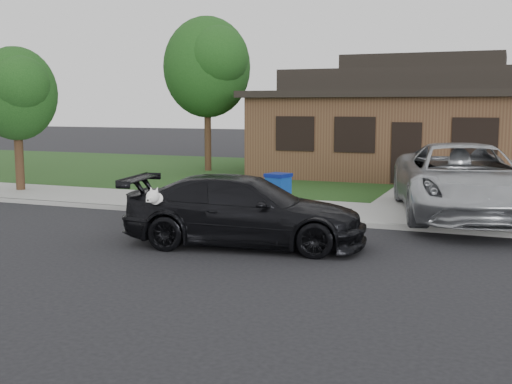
% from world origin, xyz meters
% --- Properties ---
extents(ground, '(120.00, 120.00, 0.00)m').
position_xyz_m(ground, '(0.00, 0.00, 0.00)').
color(ground, black).
rests_on(ground, ground).
extents(sidewalk, '(60.00, 3.00, 0.12)m').
position_xyz_m(sidewalk, '(0.00, 5.00, 0.06)').
color(sidewalk, gray).
rests_on(sidewalk, ground).
extents(curb, '(60.00, 0.12, 0.12)m').
position_xyz_m(curb, '(0.00, 3.50, 0.06)').
color(curb, gray).
rests_on(curb, ground).
extents(lawn, '(60.00, 13.00, 0.13)m').
position_xyz_m(lawn, '(0.00, 13.00, 0.07)').
color(lawn, '#193814').
rests_on(lawn, ground).
extents(driveway, '(4.50, 13.00, 0.14)m').
position_xyz_m(driveway, '(6.00, 10.00, 0.07)').
color(driveway, gray).
rests_on(driveway, ground).
extents(sedan, '(5.18, 2.76, 1.43)m').
position_xyz_m(sedan, '(2.33, 0.66, 0.72)').
color(sedan, black).
rests_on(sedan, ground).
extents(minivan, '(4.35, 6.90, 1.78)m').
position_xyz_m(minivan, '(6.25, 5.20, 1.03)').
color(minivan, '#A3A6AA').
rests_on(minivan, driveway).
extents(recycling_bin, '(0.69, 0.69, 0.94)m').
position_xyz_m(recycling_bin, '(1.61, 4.69, 0.59)').
color(recycling_bin, navy).
rests_on(recycling_bin, sidewalk).
extents(house, '(12.60, 8.60, 4.65)m').
position_xyz_m(house, '(4.00, 15.00, 2.13)').
color(house, '#422B1C').
rests_on(house, ground).
extents(tree_0, '(3.78, 3.60, 6.34)m').
position_xyz_m(tree_0, '(-4.34, 12.88, 4.48)').
color(tree_0, '#332114').
rests_on(tree_0, ground).
extents(tree_2, '(2.73, 2.60, 4.59)m').
position_xyz_m(tree_2, '(-7.38, 5.11, 3.27)').
color(tree_2, '#332114').
rests_on(tree_2, ground).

